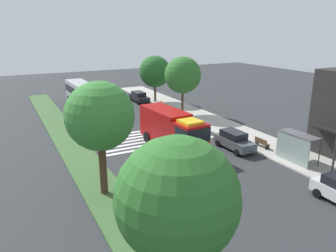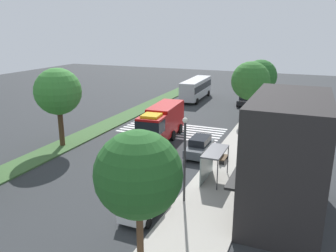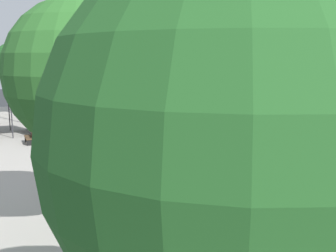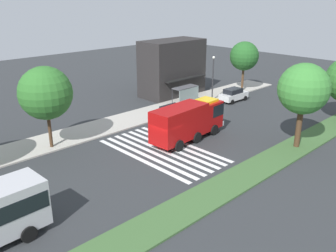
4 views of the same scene
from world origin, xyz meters
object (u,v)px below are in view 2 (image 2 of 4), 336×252
bus_stop_shelter (211,159)px  sidewalk_tree_center (138,174)px  sidewalk_tree_west (251,81)px  parked_car_west (245,100)px  parked_car_east (146,201)px  parked_car_mid (200,146)px  sidewalk_tree_far_west (260,76)px  fire_hydrant (251,109)px  bench_near_shelter (223,157)px  transit_bus (196,88)px  fire_truck (161,122)px  median_tree_far_west (58,92)px  street_lamp (185,153)px

bus_stop_shelter → sidewalk_tree_center: size_ratio=0.48×
bus_stop_shelter → sidewalk_tree_west: size_ratio=0.46×
parked_car_west → parked_car_east: (35.43, 0.00, 0.06)m
bus_stop_shelter → parked_car_mid: bearing=-153.6°
sidewalk_tree_far_west → fire_hydrant: sidewalk_tree_far_west is taller
bus_stop_shelter → sidewalk_tree_center: sidewalk_tree_center is taller
bench_near_shelter → sidewalk_tree_west: size_ratio=0.21×
parked_car_west → transit_bus: bearing=-98.3°
sidewalk_tree_far_west → sidewalk_tree_center: 39.20m
fire_truck → parked_car_west: bearing=162.1°
bus_stop_shelter → median_tree_far_west: bearing=-97.5°
fire_truck → street_lamp: 14.01m
sidewalk_tree_center → sidewalk_tree_west: bearing=180.0°
parked_car_east → bus_stop_shelter: size_ratio=1.24×
bus_stop_shelter → sidewalk_tree_west: bearing=-179.1°
street_lamp → sidewalk_tree_west: 23.18m
fire_hydrant → parked_car_mid: bearing=-5.0°
parked_car_east → fire_truck: bearing=-158.8°
bench_near_shelter → street_lamp: street_lamp is taller
parked_car_mid → transit_bus: (-25.15, -8.57, 1.13)m
median_tree_far_west → sidewalk_tree_west: bearing=136.4°
fire_truck → bus_stop_shelter: bearing=40.4°
street_lamp → transit_bus: bearing=-163.2°
transit_bus → sidewalk_tree_center: 43.32m
bench_near_shelter → sidewalk_tree_west: (-14.95, -0.34, 4.76)m
parked_car_mid → sidewalk_tree_west: (-13.88, 2.20, 4.44)m
parked_car_mid → sidewalk_tree_center: bearing=7.7°
bench_near_shelter → fire_hydrant: bearing=-177.7°
bench_near_shelter → street_lamp: 8.77m
parked_car_east → bench_near_shelter: parked_car_east is taller
fire_truck → street_lamp: bearing=26.2°
parked_car_west → fire_hydrant: parked_car_west is taller
street_lamp → sidewalk_tree_far_west: size_ratio=0.84×
street_lamp → parked_car_west: bearing=-176.9°
transit_bus → bench_near_shelter: size_ratio=6.66×
parked_car_mid → sidewalk_tree_far_west: size_ratio=0.62×
parked_car_mid → sidewalk_tree_far_west: bearing=174.6°
fire_hydrant → street_lamp: bearing=0.2°
sidewalk_tree_center → fire_hydrant: bearing=-179.2°
transit_bus → street_lamp: bearing=-165.1°
transit_bus → bus_stop_shelter: 32.19m
parked_car_mid → fire_hydrant: size_ratio=6.36×
transit_bus → sidewalk_tree_west: 15.94m
transit_bus → sidewalk_tree_west: bearing=-138.2°
bus_stop_shelter → sidewalk_tree_far_west: size_ratio=0.49×
parked_car_mid → median_tree_far_west: median_tree_far_west is taller
street_lamp → sidewalk_tree_center: size_ratio=0.83×
bench_near_shelter → fire_hydrant: (-20.36, -0.84, -0.10)m
parked_car_east → sidewalk_tree_far_west: (-34.09, 2.20, 3.95)m
fire_truck → parked_car_mid: size_ratio=2.03×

